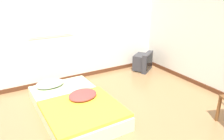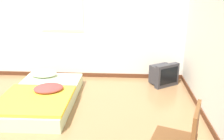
% 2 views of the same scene
% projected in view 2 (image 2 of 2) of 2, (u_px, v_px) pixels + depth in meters
% --- Properties ---
extents(wall_back, '(8.11, 0.08, 2.60)m').
position_uv_depth(wall_back, '(51.00, 18.00, 5.28)').
color(wall_back, silver).
rests_on(wall_back, ground_plane).
extents(mattress_bed, '(1.14, 1.90, 0.36)m').
position_uv_depth(mattress_bed, '(42.00, 96.00, 4.34)').
color(mattress_bed, beige).
rests_on(mattress_bed, ground_plane).
extents(crt_tv, '(0.61, 0.58, 0.47)m').
position_uv_depth(crt_tv, '(163.00, 74.00, 5.12)').
color(crt_tv, '#333338').
rests_on(crt_tv, ground_plane).
extents(wooden_chair, '(0.57, 0.57, 0.87)m').
position_uv_depth(wooden_chair, '(183.00, 138.00, 2.53)').
color(wooden_chair, brown).
rests_on(wooden_chair, ground_plane).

